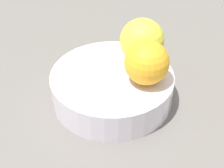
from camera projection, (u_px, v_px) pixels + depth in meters
The scene contains 4 objects.
ground_plane at pixel (112, 102), 53.95cm from camera, with size 110.00×110.00×2.00cm, color #66605B.
fruit_bowl at pixel (112, 87), 51.86cm from camera, with size 19.23×19.23×4.86cm.
orange_in_bowl_0 at pixel (142, 41), 51.22cm from camera, with size 7.08×7.08×7.08cm, color yellow.
orange_in_bowl_1 at pixel (146, 64), 46.75cm from camera, with size 6.62×6.62×6.62cm, color #F9A823.
Camera 1 is at (-38.14, -11.99, 35.35)cm, focal length 52.21 mm.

